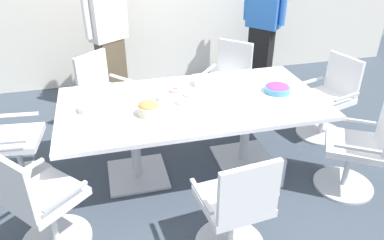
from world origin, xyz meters
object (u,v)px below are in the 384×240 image
Objects in this scene: conference_table at (192,113)px; snack_bowl_candy_mix at (277,88)px; person_standing_1 at (263,21)px; office_chair_0 at (358,151)px; plate_stack at (89,108)px; donut_platter at (176,96)px; office_chair_3 at (105,98)px; office_chair_5 at (41,206)px; person_standing_0 at (108,32)px; office_chair_6 at (236,211)px; napkin_pile at (201,80)px; office_chair_4 at (10,144)px; snack_bowl_cookies at (148,108)px; office_chair_2 at (229,84)px; office_chair_1 at (329,102)px.

conference_table is 9.76× the size of snack_bowl_candy_mix.
person_standing_1 is 7.39× the size of snack_bowl_candy_mix.
office_chair_0 is 4.91× the size of plate_stack.
donut_platter reaches higher than conference_table.
office_chair_5 is at bearing 31.47° from office_chair_3.
person_standing_0 is (-0.65, 1.61, 0.36)m from conference_table.
plate_stack is at bearing 123.44° from office_chair_6.
plate_stack is at bearing -165.13° from napkin_pile.
conference_table is 1.70m from office_chair_4.
conference_table is 1.53m from office_chair_0.
person_standing_1 reaches higher than conference_table.
office_chair_6 is 3.22m from person_standing_1.
conference_table is 12.96× the size of plate_stack.
snack_bowl_candy_mix is at bearing 70.61° from office_chair_0.
snack_bowl_cookies is at bearing -21.54° from plate_stack.
person_standing_0 is at bearing -143.33° from office_chair_3.
office_chair_0 is 4.67× the size of snack_bowl_cookies.
office_chair_2 is at bearing 45.14° from snack_bowl_cookies.
donut_platter is (-0.85, -0.90, 0.36)m from office_chair_2.
office_chair_2 and office_chair_5 have the same top height.
snack_bowl_candy_mix is 1.57× the size of napkin_pile.
office_chair_3 is at bearing 107.74° from snack_bowl_cookies.
office_chair_4 is 4.91× the size of plate_stack.
napkin_pile reaches higher than plate_stack.
office_chair_0 is 3.70× the size of snack_bowl_candy_mix.
office_chair_5 is 2.48m from person_standing_0.
person_standing_1 is (2.76, 2.44, 0.55)m from office_chair_5.
office_chair_5 reaches higher than snack_bowl_candy_mix.
person_standing_0 is at bearing 111.80° from conference_table.
person_standing_1 is (3.12, 1.52, 0.55)m from office_chair_4.
office_chair_6 is 4.91× the size of plate_stack.
donut_platter is at bearing -142.62° from napkin_pile.
office_chair_2 is 0.49× the size of person_standing_0.
office_chair_4 is 5.83× the size of napkin_pile.
office_chair_3 is (-1.50, -0.02, 0.00)m from office_chair_2.
office_chair_0 is 2.47m from person_standing_1.
person_standing_1 is 1.86m from snack_bowl_candy_mix.
donut_platter is (1.54, -0.12, 0.36)m from office_chair_4.
conference_table is 1.27m from office_chair_3.
office_chair_0 is 1.89m from snack_bowl_cookies.
office_chair_5 is at bearing 123.32° from office_chair_0.
donut_platter is at bearing 76.19° from person_standing_0.
donut_platter is at bearing 89.01° from office_chair_2.
office_chair_0 and office_chair_5 have the same top height.
office_chair_0 and office_chair_6 have the same top height.
donut_platter is (-0.13, 0.10, 0.14)m from conference_table.
donut_platter is at bearing 82.84° from office_chair_5.
office_chair_3 reaches higher than snack_bowl_cookies.
office_chair_5 is (-0.53, -1.68, 0.00)m from office_chair_3.
office_chair_2 is (-0.93, 0.72, 0.00)m from office_chair_1.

